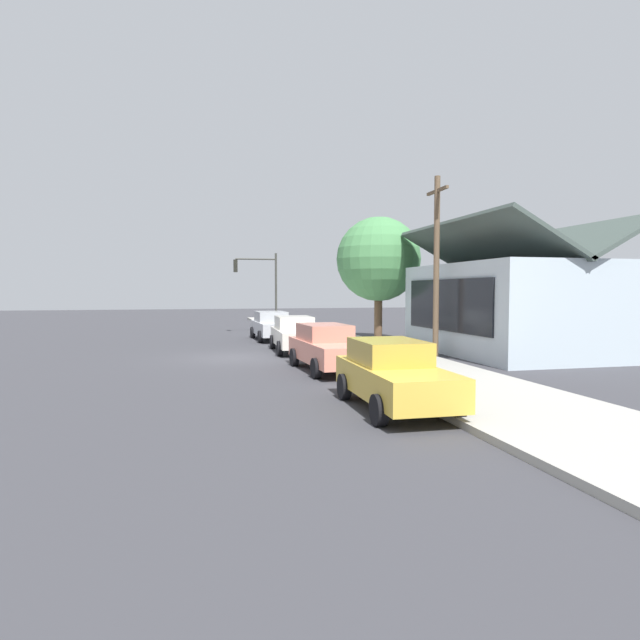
{
  "coord_description": "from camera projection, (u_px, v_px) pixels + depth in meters",
  "views": [
    {
      "loc": [
        22.03,
        -1.72,
        2.77
      ],
      "look_at": [
        0.28,
        3.52,
        1.53
      ],
      "focal_mm": 29.85,
      "sensor_mm": 36.0,
      "label": 1
    }
  ],
  "objects": [
    {
      "name": "car_coral",
      "position": [
        327.0,
        347.0,
        18.41
      ],
      "size": [
        4.79,
        2.1,
        1.59
      ],
      "rotation": [
        0.0,
        0.0,
        0.05
      ],
      "color": "#EA8C75",
      "rests_on": "ground"
    },
    {
      "name": "ground_plane",
      "position": [
        236.0,
        358.0,
        21.94
      ],
      "size": [
        120.0,
        120.0,
        0.0
      ],
      "primitive_type": "plane",
      "color": "#38383D"
    },
    {
      "name": "car_silver",
      "position": [
        272.0,
        325.0,
        29.88
      ],
      "size": [
        4.81,
        2.12,
        1.59
      ],
      "rotation": [
        0.0,
        0.0,
        0.03
      ],
      "color": "silver",
      "rests_on": "ground"
    },
    {
      "name": "sidewalk_curb",
      "position": [
        365.0,
        352.0,
        23.24
      ],
      "size": [
        60.0,
        4.2,
        0.16
      ],
      "primitive_type": "cube",
      "color": "#A3A099",
      "rests_on": "ground"
    },
    {
      "name": "shade_tree",
      "position": [
        379.0,
        259.0,
        29.03
      ],
      "size": [
        4.6,
        4.6,
        6.79
      ],
      "color": "brown",
      "rests_on": "ground"
    },
    {
      "name": "car_mustard",
      "position": [
        393.0,
        374.0,
        12.44
      ],
      "size": [
        4.39,
        1.99,
        1.59
      ],
      "rotation": [
        0.0,
        0.0,
        -0.02
      ],
      "color": "gold",
      "rests_on": "ground"
    },
    {
      "name": "utility_pole_wooden",
      "position": [
        436.0,
        263.0,
        22.11
      ],
      "size": [
        1.8,
        0.24,
        7.5
      ],
      "color": "brown",
      "rests_on": "ground"
    },
    {
      "name": "storefront_building",
      "position": [
        512.0,
        306.0,
        23.36
      ],
      "size": [
        9.72,
        6.6,
        5.73
      ],
      "color": "#ADBCC6",
      "rests_on": "ground"
    },
    {
      "name": "fire_hydrant_red",
      "position": [
        343.0,
        347.0,
        21.51
      ],
      "size": [
        0.22,
        0.22,
        0.71
      ],
      "color": "red",
      "rests_on": "sidewalk_curb"
    },
    {
      "name": "car_ivory",
      "position": [
        295.0,
        334.0,
        24.1
      ],
      "size": [
        4.73,
        2.13,
        1.59
      ],
      "rotation": [
        0.0,
        0.0,
        -0.04
      ],
      "color": "silver",
      "rests_on": "ground"
    },
    {
      "name": "traffic_light_main",
      "position": [
        260.0,
        280.0,
        34.29
      ],
      "size": [
        0.37,
        2.79,
        5.2
      ],
      "color": "#383833",
      "rests_on": "ground"
    }
  ]
}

